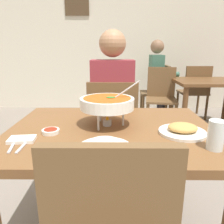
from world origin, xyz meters
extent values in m
cube|color=beige|center=(0.00, 3.30, 1.50)|extent=(10.00, 0.10, 3.00)
cube|color=brown|center=(0.00, 0.00, 0.71)|extent=(1.13, 0.87, 0.04)
cylinder|color=brown|center=(-0.50, 0.38, 0.35)|extent=(0.07, 0.07, 0.69)
cylinder|color=brown|center=(0.50, 0.38, 0.35)|extent=(0.07, 0.07, 0.69)
cube|color=brown|center=(0.00, 0.82, 0.43)|extent=(0.44, 0.44, 0.03)
cube|color=brown|center=(0.00, 0.62, 0.68)|extent=(0.42, 0.04, 0.45)
cylinder|color=brown|center=(0.19, 1.01, 0.21)|extent=(0.04, 0.04, 0.42)
cylinder|color=brown|center=(-0.19, 1.01, 0.21)|extent=(0.04, 0.04, 0.42)
cylinder|color=brown|center=(0.19, 0.63, 0.21)|extent=(0.04, 0.04, 0.42)
cylinder|color=brown|center=(-0.19, 0.63, 0.21)|extent=(0.04, 0.04, 0.42)
cylinder|color=#2D2D38|center=(0.10, 0.84, 0.23)|extent=(0.10, 0.10, 0.45)
cylinder|color=#2D2D38|center=(-0.10, 0.84, 0.23)|extent=(0.10, 0.10, 0.45)
cube|color=#2D2D38|center=(0.00, 0.80, 0.51)|extent=(0.32, 0.32, 0.12)
cube|color=maroon|center=(0.00, 0.72, 0.82)|extent=(0.36, 0.20, 0.50)
sphere|color=#A57756|center=(0.00, 0.72, 1.20)|extent=(0.22, 0.22, 0.22)
cylinder|color=maroon|center=(0.16, 0.92, 0.77)|extent=(0.08, 0.28, 0.08)
cylinder|color=maroon|center=(-0.16, 0.92, 0.77)|extent=(0.08, 0.28, 0.08)
cube|color=brown|center=(0.00, -0.59, 0.68)|extent=(0.42, 0.04, 0.45)
cylinder|color=silver|center=(0.06, 0.05, 0.78)|extent=(0.01, 0.01, 0.10)
cylinder|color=silver|center=(-0.07, 0.12, 0.78)|extent=(0.01, 0.01, 0.10)
cylinder|color=silver|center=(-0.07, -0.03, 0.78)|extent=(0.01, 0.01, 0.10)
torus|color=silver|center=(-0.03, 0.05, 0.83)|extent=(0.21, 0.21, 0.01)
cylinder|color=#B2B2B7|center=(-0.03, 0.05, 0.75)|extent=(0.05, 0.05, 0.04)
cone|color=orange|center=(-0.03, 0.05, 0.78)|extent=(0.02, 0.02, 0.04)
cylinder|color=white|center=(-0.03, 0.05, 0.86)|extent=(0.30, 0.30, 0.06)
cylinder|color=#B75119|center=(-0.03, 0.05, 0.89)|extent=(0.26, 0.26, 0.01)
ellipsoid|color=#388433|center=(-0.01, 0.05, 0.90)|extent=(0.05, 0.03, 0.01)
cylinder|color=silver|center=(0.06, 0.07, 0.92)|extent=(0.18, 0.01, 0.13)
cylinder|color=white|center=(-0.03, -0.28, 0.74)|extent=(0.24, 0.24, 0.01)
ellipsoid|color=white|center=(-0.03, -0.28, 0.77)|extent=(0.15, 0.13, 0.04)
cylinder|color=white|center=(0.36, -0.08, 0.74)|extent=(0.24, 0.24, 0.01)
ellipsoid|color=tan|center=(0.36, -0.08, 0.77)|extent=(0.15, 0.13, 0.04)
cylinder|color=white|center=(-0.32, -0.08, 0.74)|extent=(0.09, 0.09, 0.02)
cylinder|color=maroon|center=(-0.32, -0.08, 0.75)|extent=(0.07, 0.07, 0.01)
cube|color=white|center=(-0.42, -0.18, 0.74)|extent=(0.13, 0.09, 0.02)
cube|color=silver|center=(-0.44, -0.23, 0.74)|extent=(0.05, 0.17, 0.01)
cube|color=silver|center=(-0.39, -0.23, 0.74)|extent=(0.01, 0.17, 0.01)
cylinder|color=silver|center=(0.45, -0.26, 0.80)|extent=(0.07, 0.07, 0.13)
cylinder|color=#4C331E|center=(0.45, -0.26, 0.78)|extent=(0.06, 0.06, 0.08)
cube|color=brown|center=(1.39, 2.00, 0.71)|extent=(1.00, 0.80, 0.04)
cylinder|color=brown|center=(0.95, 1.66, 0.35)|extent=(0.07, 0.07, 0.69)
cylinder|color=brown|center=(0.95, 2.34, 0.35)|extent=(0.07, 0.07, 0.69)
cube|color=brown|center=(0.69, 2.57, 0.43)|extent=(0.46, 0.46, 0.03)
cube|color=brown|center=(0.89, 2.56, 0.68)|extent=(0.06, 0.42, 0.45)
cylinder|color=brown|center=(0.51, 2.76, 0.21)|extent=(0.04, 0.04, 0.42)
cylinder|color=brown|center=(0.50, 2.38, 0.21)|extent=(0.04, 0.04, 0.42)
cylinder|color=brown|center=(0.89, 2.75, 0.21)|extent=(0.04, 0.04, 0.42)
cylinder|color=brown|center=(0.88, 2.37, 0.21)|extent=(0.04, 0.04, 0.42)
cube|color=brown|center=(1.38, 2.63, 0.43)|extent=(0.45, 0.45, 0.03)
cube|color=brown|center=(1.38, 2.43, 0.68)|extent=(0.42, 0.04, 0.45)
cylinder|color=brown|center=(1.57, 2.82, 0.21)|extent=(0.04, 0.04, 0.42)
cylinder|color=brown|center=(1.19, 2.82, 0.21)|extent=(0.04, 0.04, 0.42)
cylinder|color=brown|center=(1.57, 2.44, 0.21)|extent=(0.04, 0.04, 0.42)
cylinder|color=brown|center=(1.19, 2.44, 0.21)|extent=(0.04, 0.04, 0.42)
cube|color=brown|center=(0.71, 2.02, 0.43)|extent=(0.50, 0.50, 0.03)
cube|color=brown|center=(0.74, 2.22, 0.68)|extent=(0.42, 0.10, 0.45)
cylinder|color=brown|center=(0.50, 1.86, 0.21)|extent=(0.04, 0.04, 0.42)
cylinder|color=brown|center=(0.87, 1.81, 0.21)|extent=(0.04, 0.04, 0.42)
cylinder|color=brown|center=(0.55, 2.24, 0.21)|extent=(0.04, 0.04, 0.42)
cylinder|color=brown|center=(0.93, 2.19, 0.21)|extent=(0.04, 0.04, 0.42)
cylinder|color=#2D2D38|center=(0.84, 2.49, 0.23)|extent=(0.10, 0.10, 0.45)
cylinder|color=#2D2D38|center=(0.84, 2.69, 0.23)|extent=(0.10, 0.10, 0.45)
cube|color=#2D2D38|center=(0.80, 2.59, 0.51)|extent=(0.32, 0.32, 0.12)
cube|color=#3D6B56|center=(0.72, 2.59, 0.82)|extent=(0.20, 0.36, 0.50)
sphere|color=#846047|center=(0.72, 2.59, 1.20)|extent=(0.22, 0.22, 0.22)
cylinder|color=#3D6B56|center=(0.92, 2.43, 0.77)|extent=(0.28, 0.08, 0.08)
cylinder|color=#3D6B56|center=(0.92, 2.75, 0.77)|extent=(0.28, 0.08, 0.08)
camera|label=1|loc=(0.01, -1.14, 1.15)|focal=35.22mm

